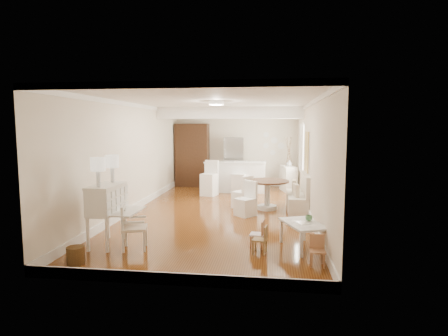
% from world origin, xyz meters
% --- Properties ---
extents(room, '(9.00, 9.04, 2.82)m').
position_xyz_m(room, '(0.04, 0.32, 1.98)').
color(room, brown).
rests_on(room, ground).
extents(secretary_bureau, '(0.90, 0.92, 1.14)m').
position_xyz_m(secretary_bureau, '(-1.70, -2.89, 0.57)').
color(secretary_bureau, white).
rests_on(secretary_bureau, ground).
extents(gustavian_armchair, '(0.57, 0.57, 0.81)m').
position_xyz_m(gustavian_armchair, '(-1.11, -3.07, 0.40)').
color(gustavian_armchair, silver).
rests_on(gustavian_armchair, ground).
extents(wicker_basket, '(0.30, 0.30, 0.28)m').
position_xyz_m(wicker_basket, '(-1.79, -3.89, 0.14)').
color(wicker_basket, '#53371A').
rests_on(wicker_basket, ground).
extents(kids_table, '(0.88, 1.10, 0.48)m').
position_xyz_m(kids_table, '(1.90, -2.65, 0.24)').
color(kids_table, white).
rests_on(kids_table, ground).
extents(kids_chair_a, '(0.28, 0.28, 0.51)m').
position_xyz_m(kids_chair_a, '(1.13, -3.01, 0.25)').
color(kids_chair_a, olive).
rests_on(kids_chair_a, ground).
extents(kids_chair_b, '(0.28, 0.28, 0.51)m').
position_xyz_m(kids_chair_b, '(1.07, -2.70, 0.26)').
color(kids_chair_b, '#AF764F').
rests_on(kids_chair_b, ground).
extents(kids_chair_c, '(0.24, 0.24, 0.49)m').
position_xyz_m(kids_chair_c, '(2.06, -3.48, 0.25)').
color(kids_chair_c, tan).
rests_on(kids_chair_c, ground).
extents(banquette, '(0.52, 1.60, 0.98)m').
position_xyz_m(banquette, '(1.99, 0.50, 0.49)').
color(banquette, silver).
rests_on(banquette, ground).
extents(dining_table, '(1.33, 1.33, 0.78)m').
position_xyz_m(dining_table, '(1.21, 0.53, 0.39)').
color(dining_table, '#472716').
rests_on(dining_table, ground).
extents(slip_chair_near, '(0.59, 0.59, 0.86)m').
position_xyz_m(slip_chair_near, '(0.69, -0.28, 0.43)').
color(slip_chair_near, white).
rests_on(slip_chair_near, ground).
extents(slip_chair_far, '(0.60, 0.60, 0.89)m').
position_xyz_m(slip_chair_far, '(0.54, 0.61, 0.44)').
color(slip_chair_far, white).
rests_on(slip_chair_far, ground).
extents(breakfast_counter, '(2.05, 0.65, 1.03)m').
position_xyz_m(breakfast_counter, '(0.10, 3.10, 0.52)').
color(breakfast_counter, white).
rests_on(breakfast_counter, ground).
extents(bar_stool_left, '(0.56, 0.56, 1.12)m').
position_xyz_m(bar_stool_left, '(-0.66, 2.31, 0.56)').
color(bar_stool_left, white).
rests_on(bar_stool_left, ground).
extents(bar_stool_right, '(0.50, 0.50, 1.07)m').
position_xyz_m(bar_stool_right, '(0.27, 2.71, 0.53)').
color(bar_stool_right, silver).
rests_on(bar_stool_right, ground).
extents(pantry_cabinet, '(1.20, 0.60, 2.30)m').
position_xyz_m(pantry_cabinet, '(-1.60, 4.18, 1.15)').
color(pantry_cabinet, '#381E11').
rests_on(pantry_cabinet, ground).
extents(fridge, '(0.75, 0.65, 1.80)m').
position_xyz_m(fridge, '(0.30, 4.15, 0.90)').
color(fridge, silver).
rests_on(fridge, ground).
extents(sideboard, '(0.59, 0.96, 0.86)m').
position_xyz_m(sideboard, '(1.89, 3.48, 0.43)').
color(sideboard, white).
rests_on(sideboard, ground).
extents(pencil_cup, '(0.17, 0.17, 0.10)m').
position_xyz_m(pencil_cup, '(2.01, -2.49, 0.53)').
color(pencil_cup, '#56935C').
rests_on(pencil_cup, kids_table).
extents(branch_vase, '(0.20, 0.20, 0.21)m').
position_xyz_m(branch_vase, '(1.92, 3.52, 0.96)').
color(branch_vase, silver).
rests_on(branch_vase, sideboard).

